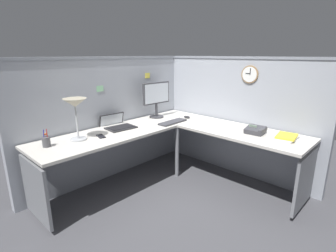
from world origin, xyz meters
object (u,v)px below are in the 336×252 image
at_px(keyboard, 173,122).
at_px(desk_lamp_dome, 75,106).
at_px(wall_clock, 250,74).
at_px(office_phone, 256,130).
at_px(laptop, 117,125).
at_px(pen_cup, 46,142).
at_px(book_stack, 286,137).
at_px(monitor, 156,97).
at_px(cell_phone, 101,136).
at_px(computer_mouse, 187,117).

relative_size(keyboard, desk_lamp_dome, 0.97).
relative_size(desk_lamp_dome, wall_clock, 2.02).
bearing_deg(wall_clock, office_phone, -138.97).
distance_m(laptop, wall_clock, 1.78).
distance_m(laptop, desk_lamp_dome, 0.68).
bearing_deg(laptop, pen_cup, -174.19).
bearing_deg(book_stack, desk_lamp_dome, 133.91).
distance_m(keyboard, office_phone, 1.05).
height_order(laptop, book_stack, laptop).
distance_m(desk_lamp_dome, wall_clock, 2.10).
xyz_separation_m(monitor, cell_phone, (-1.05, -0.20, -0.29)).
relative_size(computer_mouse, book_stack, 0.35).
relative_size(pen_cup, book_stack, 0.60).
height_order(cell_phone, office_phone, office_phone).
bearing_deg(office_phone, cell_phone, 137.10).
relative_size(laptop, book_stack, 1.36).
bearing_deg(pen_cup, keyboard, -10.78).
distance_m(monitor, desk_lamp_dome, 1.28).
xyz_separation_m(laptop, keyboard, (0.62, -0.38, -0.01)).
distance_m(monitor, laptop, 0.74).
height_order(laptop, wall_clock, wall_clock).
relative_size(monitor, cell_phone, 3.47).
height_order(keyboard, cell_phone, keyboard).
xyz_separation_m(computer_mouse, wall_clock, (0.31, -0.75, 0.62)).
bearing_deg(monitor, wall_clock, -62.74).
bearing_deg(wall_clock, laptop, 138.79).
height_order(pen_cup, wall_clock, wall_clock).
relative_size(computer_mouse, desk_lamp_dome, 0.23).
xyz_separation_m(desk_lamp_dome, book_stack, (1.53, -1.59, -0.34)).
height_order(computer_mouse, office_phone, office_phone).
bearing_deg(laptop, desk_lamp_dome, -168.26).
height_order(computer_mouse, pen_cup, pen_cup).
bearing_deg(pen_cup, monitor, 3.17).
relative_size(laptop, keyboard, 0.95).
bearing_deg(cell_phone, wall_clock, -15.08).
height_order(desk_lamp_dome, office_phone, desk_lamp_dome).
distance_m(monitor, book_stack, 1.75).
bearing_deg(computer_mouse, keyboard, -175.23).
bearing_deg(laptop, keyboard, -31.57).
bearing_deg(office_phone, keyboard, 106.66).
distance_m(monitor, cell_phone, 1.11).
bearing_deg(wall_clock, keyboard, 131.48).
relative_size(computer_mouse, office_phone, 0.48).
height_order(cell_phone, wall_clock, wall_clock).
bearing_deg(keyboard, laptop, 146.88).
distance_m(keyboard, pen_cup, 1.55).
distance_m(pen_cup, cell_phone, 0.56).
xyz_separation_m(pen_cup, cell_phone, (0.54, -0.11, -0.05)).
xyz_separation_m(keyboard, pen_cup, (-1.52, 0.29, 0.04)).
relative_size(monitor, keyboard, 1.16).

